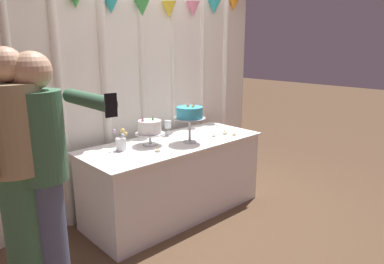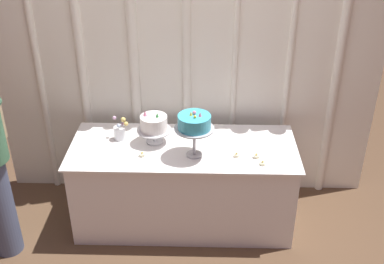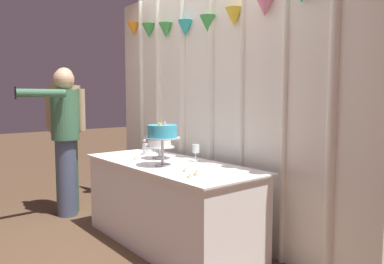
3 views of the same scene
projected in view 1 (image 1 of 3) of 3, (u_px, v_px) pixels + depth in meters
name	position (u px, v px, depth m)	size (l,w,h in m)	color
ground_plane	(181.00, 215.00, 3.54)	(24.00, 24.00, 0.00)	brown
draped_curtain	(140.00, 81.00, 3.64)	(3.32, 0.16, 2.48)	white
cake_table	(174.00, 178.00, 3.52)	(1.83, 0.75, 0.75)	white
cake_display_nearleft	(150.00, 128.00, 3.27)	(0.28, 0.28, 0.28)	silver
cake_display_nearright	(190.00, 114.00, 3.33)	(0.31, 0.31, 0.39)	#B2B2B7
wine_glass	(168.00, 125.00, 3.63)	(0.07, 0.07, 0.16)	silver
flower_vase	(121.00, 142.00, 3.13)	(0.13, 0.10, 0.19)	silver
tealight_far_left	(158.00, 150.00, 3.11)	(0.05, 0.05, 0.04)	beige
tealight_near_left	(214.00, 136.00, 3.60)	(0.04, 0.04, 0.04)	beige
tealight_near_right	(225.00, 133.00, 3.70)	(0.05, 0.05, 0.04)	beige
tealight_far_right	(234.00, 134.00, 3.65)	(0.05, 0.05, 0.04)	beige
guest_girl_blue_dress	(43.00, 170.00, 2.16)	(0.45, 0.74, 1.64)	#4C5675
guest_man_pink_jacket	(19.00, 175.00, 2.12)	(0.48, 0.48, 1.67)	#3D6B4C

